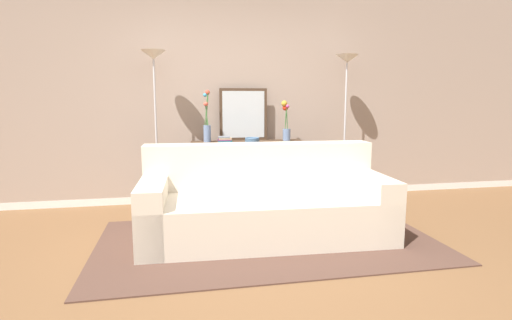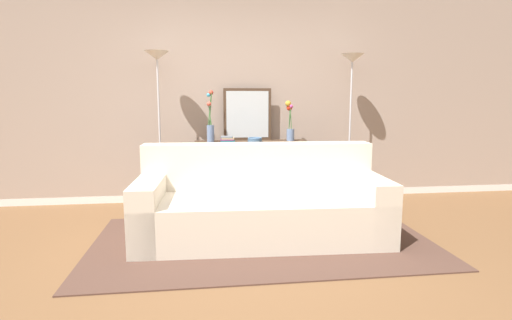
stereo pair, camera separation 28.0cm
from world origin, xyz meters
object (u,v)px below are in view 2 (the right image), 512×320
Objects in this scene: couch at (261,205)px; console_table at (251,161)px; wall_mirror at (247,114)px; book_stack at (227,140)px; fruit_bowl at (255,140)px; floor_lamp_left at (158,86)px; book_row_under_console at (219,200)px; vase_short_flowers at (290,124)px; vase_tall_flowers at (210,124)px; floor_lamp_right at (351,87)px.

console_table is (0.05, 1.21, 0.25)m from couch.
console_table is 2.13× the size of wall_mirror.
wall_mirror is at bearing 43.39° from book_stack.
fruit_bowl is 0.96× the size of book_stack.
couch is 1.26× the size of floor_lamp_left.
book_row_under_console is at bearing -157.06° from wall_mirror.
fruit_bowl is at bearing -163.91° from vase_short_flowers.
couch is at bearing -69.65° from vase_tall_flowers.
couch is 2.06m from floor_lamp_right.
vase_tall_flowers is (-0.50, 0.02, 0.46)m from console_table.
vase_tall_flowers is at bearing 150.59° from book_stack.
fruit_bowl is at bearing -77.97° from wall_mirror.
wall_mirror reaches higher than vase_tall_flowers.
fruit_bowl is at bearing -14.56° from vase_tall_flowers.
fruit_bowl is at bearing -4.28° from book_stack.
book_row_under_console is (0.70, 0.10, -1.41)m from floor_lamp_left.
floor_lamp_left is 2.96× the size of vase_tall_flowers.
floor_lamp_right is 5.66× the size of book_row_under_console.
book_stack is (-0.33, 0.02, 0.01)m from fruit_bowl.
console_table is 2.78× the size of vase_short_flowers.
floor_lamp_right is 2.85× the size of wall_mirror.
floor_lamp_left is at bearing 178.80° from fruit_bowl.
couch is at bearing -92.29° from console_table.
book_stack is at bearing 102.78° from couch.
vase_tall_flowers reaches higher than couch.
console_table reaches higher than book_row_under_console.
console_table is at bearing 104.96° from fruit_bowl.
floor_lamp_left is at bearing -180.00° from floor_lamp_right.
couch is 1.60m from wall_mirror.
wall_mirror is 1.15m from book_row_under_console.
floor_lamp_left is 5.66× the size of book_row_under_console.
wall_mirror is 1.99× the size of book_row_under_console.
book_stack is at bearing 0.08° from floor_lamp_left.
vase_short_flowers is at bearing 65.99° from couch.
console_table is 0.75× the size of floor_lamp_left.
floor_lamp_left reaches higher than vase_tall_flowers.
vase_short_flowers is at bearing 171.67° from floor_lamp_right.
console_table is 2.22× the size of vase_tall_flowers.
book_row_under_console is at bearing 8.06° from floor_lamp_left.
book_stack is (0.80, 0.00, -0.63)m from floor_lamp_left.
couch reaches higher than fruit_bowl.
vase_short_flowers reaches higher than book_stack.
vase_short_flowers is 2.75× the size of book_stack.
fruit_bowl is at bearing -15.57° from book_row_under_console.
book_row_under_console is (-1.65, 0.10, -1.41)m from floor_lamp_right.
floor_lamp_left is 1.00× the size of floor_lamp_right.
wall_mirror reaches higher than console_table.
floor_lamp_right is at bearing -3.78° from vase_tall_flowers.
floor_lamp_left reaches higher than fruit_bowl.
fruit_bowl is (1.13, -0.02, -0.64)m from floor_lamp_left.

